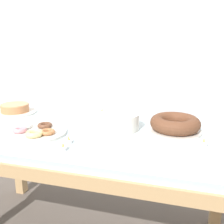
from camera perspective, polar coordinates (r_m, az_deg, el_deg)
wall_back at (r=2.83m, az=5.92°, el=16.32°), size 8.00×0.10×2.60m
dining_table at (r=1.45m, az=-5.41°, el=-7.26°), size 1.69×0.89×0.78m
cake_chocolate_round at (r=1.84m, az=-21.26°, el=0.57°), size 0.28×0.28×0.07m
cake_golden_bundt at (r=1.39m, az=14.20°, el=-2.74°), size 0.29×0.29×0.09m
pastry_platter at (r=1.38m, az=-17.15°, el=-4.32°), size 0.33×0.33×0.04m
plate_stack at (r=1.39m, az=1.93°, el=-2.11°), size 0.21×0.21×0.09m
tealight_near_cakes at (r=1.23m, az=-9.85°, el=-6.52°), size 0.04×0.04×0.04m
tealight_left_edge at (r=1.15m, az=-11.14°, el=-8.01°), size 0.04×0.04×0.04m
tealight_near_front at (r=1.72m, az=-2.29°, el=0.08°), size 0.04×0.04×0.04m
tealight_centre at (r=1.26m, az=20.22°, el=-6.70°), size 0.04×0.04×0.04m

